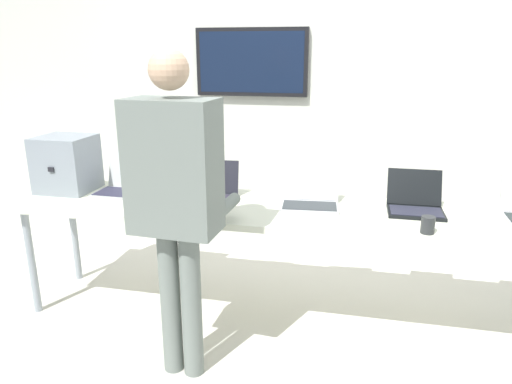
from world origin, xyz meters
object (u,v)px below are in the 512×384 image
object	(u,v)px
laptop_station_3	(415,202)
laptop_station_1	(214,191)
equipment_box	(67,164)
laptop_station_0	(127,184)
laptop_station_2	(310,197)
workbench	(278,215)
coffee_mug	(428,225)
person	(176,190)

from	to	relation	value
laptop_station_3	laptop_station_1	bearing A→B (deg)	-178.78
equipment_box	laptop_station_0	xyz separation A→B (m)	(0.43, 0.04, -0.13)
laptop_station_0	laptop_station_2	distance (m)	1.27
laptop_station_2	workbench	bearing A→B (deg)	-154.40
laptop_station_1	laptop_station_2	distance (m)	0.64
laptop_station_1	laptop_station_2	size ratio (longest dim) A/B	0.83
workbench	laptop_station_3	xyz separation A→B (m)	(0.83, 0.12, 0.10)
equipment_box	laptop_station_3	world-z (taller)	equipment_box
workbench	laptop_station_1	world-z (taller)	laptop_station_1
laptop_station_1	workbench	bearing A→B (deg)	-11.92
laptop_station_0	equipment_box	bearing A→B (deg)	-175.10
laptop_station_3	coffee_mug	distance (m)	0.37
laptop_station_2	person	xyz separation A→B (m)	(-0.61, -0.71, 0.22)
laptop_station_3	person	size ratio (longest dim) A/B	0.19
equipment_box	coffee_mug	bearing A→B (deg)	-7.86
coffee_mug	equipment_box	bearing A→B (deg)	172.14
workbench	laptop_station_3	size ratio (longest dim) A/B	10.24
equipment_box	laptop_station_2	distance (m)	1.70
equipment_box	laptop_station_1	world-z (taller)	equipment_box
workbench	laptop_station_0	xyz separation A→B (m)	(-1.08, 0.11, 0.11)
equipment_box	laptop_station_1	distance (m)	1.07
coffee_mug	laptop_station_0	bearing A→B (deg)	169.37
laptop_station_1	coffee_mug	bearing A→B (deg)	-14.80
workbench	laptop_station_1	distance (m)	0.47
laptop_station_3	person	xyz separation A→B (m)	(-1.25, -0.74, 0.22)
laptop_station_2	person	size ratio (longest dim) A/B	0.22
laptop_station_3	laptop_station_2	bearing A→B (deg)	-177.26
laptop_station_1	coffee_mug	distance (m)	1.35
workbench	laptop_station_3	world-z (taller)	laptop_station_3
equipment_box	person	world-z (taller)	person
person	coffee_mug	world-z (taller)	person
laptop_station_1	laptop_station_3	world-z (taller)	laptop_station_1
workbench	laptop_station_2	world-z (taller)	laptop_station_2
laptop_station_0	coffee_mug	xyz separation A→B (m)	(1.93, -0.36, -0.01)
person	coffee_mug	size ratio (longest dim) A/B	18.53
coffee_mug	workbench	bearing A→B (deg)	163.73
laptop_station_2	laptop_station_3	size ratio (longest dim) A/B	1.13
laptop_station_1	laptop_station_3	distance (m)	1.28
laptop_station_0	laptop_station_2	world-z (taller)	laptop_station_0
laptop_station_2	laptop_station_3	xyz separation A→B (m)	(0.64, 0.03, 0.00)
laptop_station_2	laptop_station_1	bearing A→B (deg)	179.68
laptop_station_0	laptop_station_2	xyz separation A→B (m)	(1.27, -0.02, -0.01)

